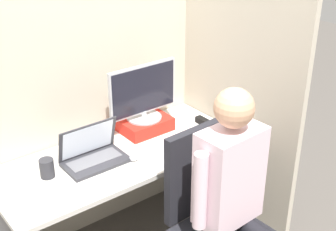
% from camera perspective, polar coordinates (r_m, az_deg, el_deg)
% --- Properties ---
extents(cubicle_panel_back, '(2.06, 0.05, 1.68)m').
position_cam_1_polar(cubicle_panel_back, '(3.08, -9.49, -0.02)').
color(cubicle_panel_back, '#B7AD99').
rests_on(cubicle_panel_back, ground).
extents(cubicle_panel_right, '(0.04, 1.28, 1.68)m').
position_cam_1_polar(cubicle_panel_right, '(3.21, 6.81, 1.28)').
color(cubicle_panel_right, '#B7AD99').
rests_on(cubicle_panel_right, ground).
extents(desk, '(1.56, 0.65, 0.72)m').
position_cam_1_polar(desk, '(2.96, -5.73, -7.46)').
color(desk, beige).
rests_on(desk, ground).
extents(paper_box, '(0.32, 0.26, 0.09)m').
position_cam_1_polar(paper_box, '(3.11, -2.93, -1.02)').
color(paper_box, red).
rests_on(paper_box, desk).
extents(monitor, '(0.50, 0.23, 0.37)m').
position_cam_1_polar(monitor, '(3.02, -3.05, 2.74)').
color(monitor, '#B2B2B7').
rests_on(monitor, paper_box).
extents(laptop, '(0.37, 0.22, 0.23)m').
position_cam_1_polar(laptop, '(2.79, -9.09, -4.77)').
color(laptop, '#2D2D33').
rests_on(laptop, desk).
extents(mouse, '(0.06, 0.05, 0.03)m').
position_cam_1_polar(mouse, '(2.79, -4.17, -5.17)').
color(mouse, silver).
rests_on(mouse, desk).
extents(stapler, '(0.05, 0.13, 0.04)m').
position_cam_1_polar(stapler, '(3.20, 4.37, -0.77)').
color(stapler, black).
rests_on(stapler, desk).
extents(carrot_toy, '(0.04, 0.13, 0.04)m').
position_cam_1_polar(carrot_toy, '(2.94, 1.98, -3.34)').
color(carrot_toy, orange).
rests_on(carrot_toy, desk).
extents(office_chair, '(0.52, 0.56, 1.03)m').
position_cam_1_polar(office_chair, '(2.65, 5.57, -12.24)').
color(office_chair, black).
rests_on(office_chair, ground).
extents(person, '(0.48, 0.44, 1.35)m').
position_cam_1_polar(person, '(2.41, 8.31, -9.52)').
color(person, black).
rests_on(person, ground).
extents(pen_cup, '(0.08, 0.08, 0.11)m').
position_cam_1_polar(pen_cup, '(2.70, -14.54, -6.24)').
color(pen_cup, '#28282D').
rests_on(pen_cup, desk).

